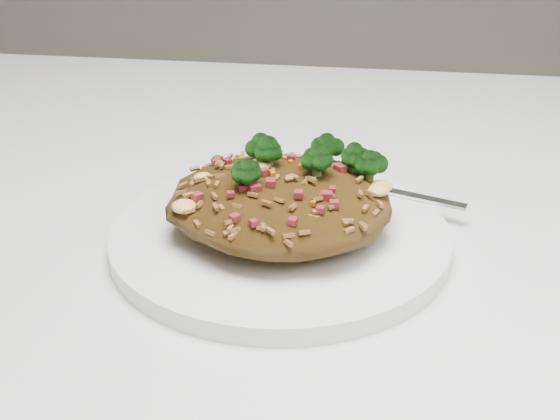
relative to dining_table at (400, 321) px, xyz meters
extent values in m
cube|color=silver|center=(0.00, 0.00, 0.07)|extent=(1.20, 0.80, 0.04)
cylinder|color=brown|center=(-0.54, 0.34, -0.30)|extent=(0.06, 0.06, 0.71)
cylinder|color=white|center=(-0.09, -0.05, 0.10)|extent=(0.24, 0.24, 0.01)
ellipsoid|color=brown|center=(-0.09, -0.05, 0.13)|extent=(0.16, 0.14, 0.04)
ellipsoid|color=#093206|center=(-0.07, -0.04, 0.16)|extent=(0.02, 0.02, 0.02)
ellipsoid|color=#093206|center=(-0.03, -0.02, 0.15)|extent=(0.02, 0.02, 0.02)
ellipsoid|color=#093206|center=(-0.11, -0.02, 0.16)|extent=(0.02, 0.02, 0.02)
ellipsoid|color=#093206|center=(-0.10, -0.03, 0.16)|extent=(0.02, 0.02, 0.02)
ellipsoid|color=#093206|center=(-0.06, -0.01, 0.15)|extent=(0.02, 0.02, 0.02)
ellipsoid|color=#093206|center=(-0.11, -0.07, 0.16)|extent=(0.02, 0.02, 0.02)
ellipsoid|color=#093206|center=(-0.04, -0.02, 0.15)|extent=(0.02, 0.02, 0.02)
cube|color=silver|center=(0.01, 0.01, 0.11)|extent=(0.10, 0.04, 0.00)
cube|color=silver|center=(-0.08, 0.05, 0.11)|extent=(0.04, 0.03, 0.00)
camera|label=1|loc=(-0.02, -0.53, 0.37)|focal=50.00mm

